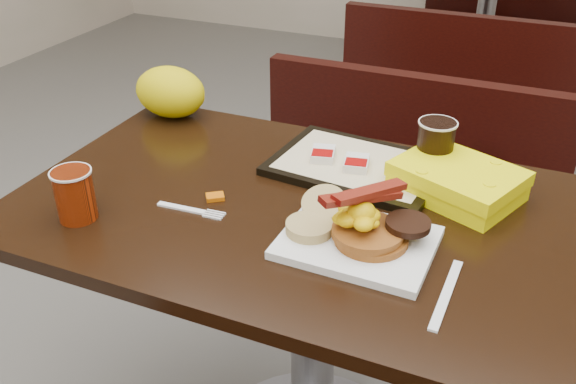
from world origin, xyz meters
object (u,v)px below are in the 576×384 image
at_px(pancake_stack, 371,235).
at_px(hashbrown_sleeve_right, 357,163).
at_px(table_near, 313,349).
at_px(clamshell, 457,181).
at_px(tray, 357,166).
at_px(table_far, 482,39).
at_px(hashbrown_sleeve_left, 323,154).
at_px(bench_far_s, 459,82).
at_px(paper_bag, 170,92).
at_px(coffee_cup_far, 435,145).
at_px(platter, 357,243).
at_px(coffee_cup_near, 75,195).
at_px(knife, 446,294).
at_px(bench_near_n, 393,206).
at_px(fork, 181,208).
at_px(bench_far_n, 497,12).

distance_m(pancake_stack, hashbrown_sleeve_right, 0.28).
relative_size(table_near, clamshell, 5.12).
height_order(pancake_stack, clamshell, clamshell).
xyz_separation_m(tray, hashbrown_sleeve_right, (0.00, -0.02, 0.02)).
relative_size(table_near, table_far, 1.00).
bearing_deg(hashbrown_sleeve_left, bench_far_s, 74.28).
height_order(bench_far_s, paper_bag, paper_bag).
relative_size(table_far, tray, 3.35).
bearing_deg(coffee_cup_far, platter, -101.58).
relative_size(coffee_cup_near, hashbrown_sleeve_left, 1.49).
height_order(bench_far_s, knife, knife).
bearing_deg(bench_near_n, knife, -71.81).
height_order(table_near, coffee_cup_far, coffee_cup_far).
height_order(fork, paper_bag, paper_bag).
xyz_separation_m(knife, clamshell, (-0.04, 0.32, 0.03)).
height_order(bench_far_n, clamshell, clamshell).
xyz_separation_m(coffee_cup_near, tray, (0.43, 0.40, -0.04)).
relative_size(table_near, knife, 6.40).
relative_size(bench_far_s, clamshell, 4.27).
bearing_deg(hashbrown_sleeve_left, bench_near_n, 70.13).
distance_m(coffee_cup_near, tray, 0.59).
height_order(pancake_stack, tray, pancake_stack).
bearing_deg(table_near, coffee_cup_far, 52.38).
relative_size(pancake_stack, fork, 0.93).
bearing_deg(clamshell, table_far, 118.20).
bearing_deg(tray, fork, -126.78).
relative_size(pancake_stack, hashbrown_sleeve_right, 1.91).
bearing_deg(table_far, bench_far_n, 90.00).
bearing_deg(pancake_stack, hashbrown_sleeve_left, 125.39).
relative_size(bench_near_n, coffee_cup_near, 9.88).
distance_m(pancake_stack, fork, 0.38).
distance_m(pancake_stack, coffee_cup_far, 0.32).
distance_m(bench_far_n, clamshell, 3.18).
bearing_deg(tray, hashbrown_sleeve_right, -72.41).
height_order(pancake_stack, paper_bag, paper_bag).
xyz_separation_m(table_far, fork, (-0.24, -2.71, 0.38)).
xyz_separation_m(platter, hashbrown_sleeve_left, (-0.17, 0.27, 0.02)).
distance_m(bench_near_n, pancake_stack, 0.90).
distance_m(hashbrown_sleeve_left, hashbrown_sleeve_right, 0.08).
bearing_deg(clamshell, paper_bag, -166.57).
height_order(table_near, paper_bag, paper_bag).
bearing_deg(bench_far_n, fork, -94.09).
bearing_deg(fork, coffee_cup_far, 35.50).
height_order(hashbrown_sleeve_left, paper_bag, paper_bag).
distance_m(table_near, bench_near_n, 0.70).
bearing_deg(hashbrown_sleeve_right, table_far, 79.43).
bearing_deg(tray, knife, -47.55).
bearing_deg(table_far, coffee_cup_far, -85.73).
distance_m(knife, paper_bag, 0.91).
xyz_separation_m(table_near, tray, (0.02, 0.19, 0.38)).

